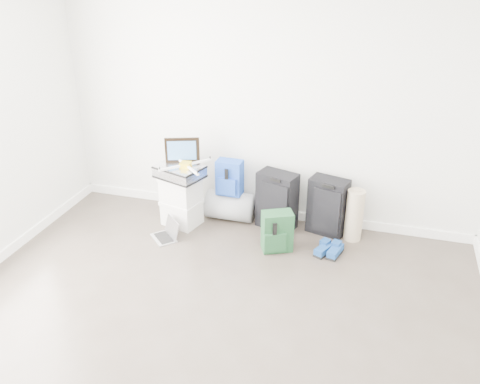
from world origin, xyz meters
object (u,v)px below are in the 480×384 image
(laptop, at_px, (167,234))
(large_suitcase, at_px, (277,201))
(briefcase, at_px, (180,171))
(carry_on, at_px, (328,206))
(duffel_bag, at_px, (230,206))
(boxes_stack, at_px, (181,201))

(laptop, bearing_deg, large_suitcase, 72.24)
(large_suitcase, bearing_deg, briefcase, -150.24)
(carry_on, bearing_deg, large_suitcase, -160.92)
(carry_on, height_order, laptop, carry_on)
(large_suitcase, xyz_separation_m, laptop, (-1.05, -0.56, -0.27))
(large_suitcase, distance_m, carry_on, 0.54)
(duffel_bag, distance_m, carry_on, 1.08)
(large_suitcase, bearing_deg, laptop, -134.60)
(duffel_bag, bearing_deg, carry_on, 0.74)
(briefcase, distance_m, carry_on, 1.61)
(carry_on, bearing_deg, boxes_stack, -155.34)
(boxes_stack, height_order, briefcase, briefcase)
(briefcase, bearing_deg, large_suitcase, 30.82)
(large_suitcase, bearing_deg, boxes_stack, -150.24)
(duffel_bag, xyz_separation_m, carry_on, (1.07, 0.00, 0.15))
(large_suitcase, xyz_separation_m, carry_on, (0.54, 0.04, -0.01))
(boxes_stack, distance_m, laptop, 0.41)
(carry_on, relative_size, laptop, 1.76)
(large_suitcase, height_order, carry_on, large_suitcase)
(carry_on, bearing_deg, briefcase, -155.34)
(duffel_bag, relative_size, large_suitcase, 0.83)
(briefcase, relative_size, large_suitcase, 0.74)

